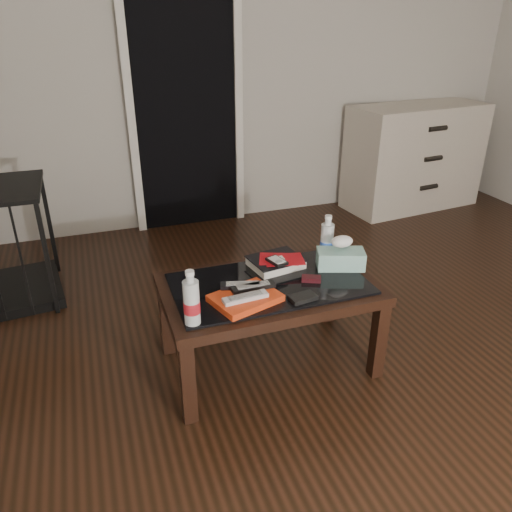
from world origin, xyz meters
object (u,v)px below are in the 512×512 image
Objects in this scene: water_bottle_right at (327,238)px; coffee_table at (269,294)px; dresser at (414,157)px; water_bottle_left at (191,297)px; textbook at (276,262)px; tissue_box at (341,259)px.

coffee_table is at bearing -158.66° from water_bottle_right.
dresser reaches higher than water_bottle_left.
textbook is at bearing -146.55° from dresser.
textbook is 0.62m from water_bottle_left.
water_bottle_left is at bearing -143.47° from tissue_box.
coffee_table is at bearing -145.36° from dresser.
coffee_table is at bearing -130.87° from textbook.
dresser is at bearing 43.95° from water_bottle_right.
coffee_table is 0.19m from textbook.
water_bottle_right is at bearing -10.27° from textbook.
dresser is at bearing 38.75° from water_bottle_left.
water_bottle_left reaches higher than textbook.
coffee_table is 4.00× the size of textbook.
water_bottle_left is (-2.45, -1.97, 0.13)m from dresser.
tissue_box is (0.39, 0.03, 0.11)m from coffee_table.
water_bottle_right reaches higher than tissue_box.
dresser is 4.99× the size of textbook.
water_bottle_left is 0.85m from water_bottle_right.
coffee_table is at bearing -155.53° from tissue_box.
tissue_box is at bearing -139.87° from dresser.
dresser is 2.38m from tissue_box.
dresser is at bearing 30.10° from textbook.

